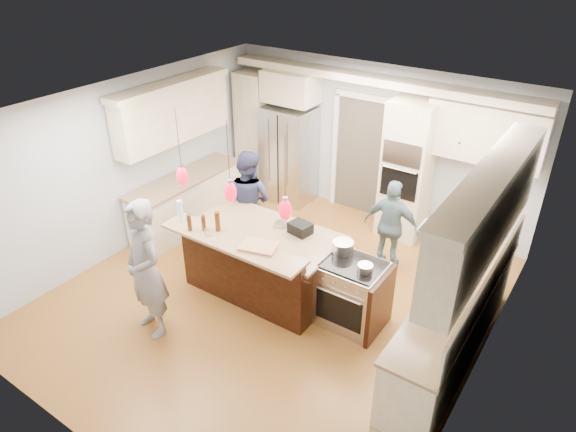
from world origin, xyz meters
name	(u,v)px	position (x,y,z in m)	size (l,w,h in m)	color
ground_plane	(274,296)	(0.00, 0.00, 0.00)	(6.00, 6.00, 0.00)	#A9742E
room_shell	(272,181)	(0.00, 0.00, 1.82)	(5.54, 6.04, 2.72)	#B2BCC6
refrigerator	(289,154)	(-1.55, 2.64, 0.90)	(0.90, 0.70, 1.80)	#B7B7BC
oven_column	(407,171)	(0.75, 2.67, 1.15)	(0.72, 0.69, 2.30)	#F3E9C5
back_upper_cabinets	(331,121)	(-0.75, 2.76, 1.67)	(5.30, 0.61, 2.54)	#F3E9C5
right_counter_run	(464,285)	(2.44, 0.30, 1.06)	(0.64, 3.10, 2.51)	#F3E9C5
left_cabinets	(182,169)	(-2.44, 0.80, 1.06)	(0.64, 2.30, 2.51)	#F3E9C5
kitchen_island	(262,260)	(-0.25, 0.07, 0.49)	(2.10, 1.46, 1.12)	black
island_range	(354,294)	(1.16, 0.15, 0.46)	(0.82, 0.71, 0.92)	#B7B7BC
pendant_lights	(230,192)	(-0.25, -0.51, 1.80)	(1.75, 0.15, 1.03)	black
person_bar_end	(145,270)	(-0.90, -1.42, 0.93)	(0.68, 0.44, 1.86)	gray
person_far_left	(248,201)	(-1.10, 0.85, 0.84)	(0.81, 0.63, 1.67)	navy
person_far_right	(391,226)	(1.00, 1.60, 0.72)	(0.84, 0.35, 1.44)	slate
person_range_side	(440,284)	(2.17, 0.33, 0.94)	(1.22, 0.70, 1.89)	#AF89B9
water_bottle	(180,211)	(-1.13, -0.54, 1.28)	(0.07, 0.07, 0.32)	silver
beer_bottle_a	(204,223)	(-0.72, -0.54, 1.23)	(0.06, 0.06, 0.22)	#47240C
beer_bottle_b	(189,223)	(-0.87, -0.64, 1.24)	(0.06, 0.06, 0.23)	#47240C
beer_bottle_c	(218,222)	(-0.56, -0.44, 1.26)	(0.07, 0.07, 0.27)	#47240C
drink_can	(207,232)	(-0.60, -0.62, 1.17)	(0.06, 0.06, 0.11)	#B7B7BC
cutting_board	(259,246)	(0.12, -0.47, 1.14)	(0.45, 0.32, 0.03)	tan
pot_large	(343,247)	(0.89, 0.30, 1.00)	(0.27, 0.27, 0.16)	#B7B7BC
pot_small	(365,268)	(1.32, 0.08, 0.97)	(0.19, 0.19, 0.10)	#B7B7BC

